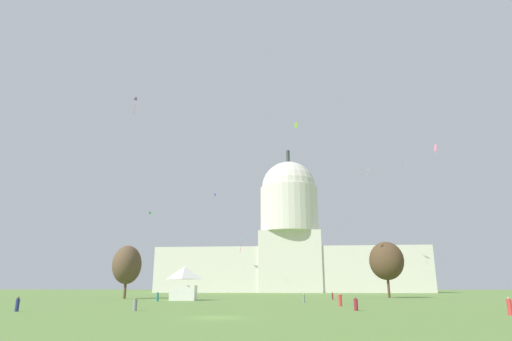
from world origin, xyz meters
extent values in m
plane|color=olive|center=(0.00, 0.00, 0.00)|extent=(800.00, 800.00, 0.00)
cube|color=beige|center=(-28.72, 171.28, 10.66)|extent=(65.23, 18.06, 21.31)
cube|color=beige|center=(36.51, 171.28, 10.66)|extent=(65.23, 18.06, 21.31)
cube|color=beige|center=(3.90, 171.28, 14.40)|extent=(29.72, 19.87, 28.80)
cylinder|color=beige|center=(3.90, 171.28, 39.99)|extent=(28.80, 28.80, 22.38)
sphere|color=beige|center=(3.90, 171.28, 51.18)|extent=(27.48, 27.48, 27.48)
cylinder|color=#2D3833|center=(3.90, 171.28, 68.19)|extent=(1.80, 1.80, 6.55)
cube|color=white|center=(-15.86, 48.11, 1.47)|extent=(5.50, 5.38, 2.93)
pyramid|color=white|center=(-15.86, 48.11, 5.42)|extent=(5.78, 5.65, 2.49)
cylinder|color=#4C3823|center=(29.99, 73.37, 3.10)|extent=(0.62, 0.62, 6.20)
ellipsoid|color=#4C3823|center=(29.99, 73.37, 9.07)|extent=(11.61, 11.38, 9.57)
cylinder|color=brown|center=(-32.98, 59.83, 2.53)|extent=(0.62, 0.62, 5.05)
ellipsoid|color=brown|center=(-32.98, 59.83, 7.73)|extent=(7.86, 8.98, 8.92)
cylinder|color=gray|center=(8.25, 38.46, 0.64)|extent=(0.50, 0.50, 1.29)
sphere|color=beige|center=(8.25, 38.46, 1.39)|extent=(0.28, 0.28, 0.21)
cylinder|color=navy|center=(-23.92, 7.43, 0.69)|extent=(0.57, 0.57, 1.38)
sphere|color=brown|center=(-23.92, 7.43, 1.50)|extent=(0.33, 0.33, 0.24)
cylinder|color=maroon|center=(13.89, 12.74, 0.65)|extent=(0.66, 0.66, 1.30)
sphere|color=brown|center=(13.89, 12.74, 1.40)|extent=(0.31, 0.31, 0.22)
cylinder|color=#1E757A|center=(-19.17, 41.84, 0.76)|extent=(0.42, 0.42, 1.52)
sphere|color=brown|center=(-19.17, 41.84, 1.63)|extent=(0.22, 0.22, 0.22)
cylinder|color=red|center=(13.20, 24.10, 0.78)|extent=(0.50, 0.50, 1.56)
sphere|color=tan|center=(13.20, 24.10, 1.66)|extent=(0.22, 0.22, 0.21)
cylinder|color=gray|center=(-11.23, 9.69, 0.62)|extent=(0.62, 0.62, 1.24)
sphere|color=#A37556|center=(-11.23, 9.69, 1.35)|extent=(0.30, 0.30, 0.22)
cylinder|color=maroon|center=(14.69, 57.00, 0.65)|extent=(0.48, 0.48, 1.30)
sphere|color=#A37556|center=(14.69, 57.00, 1.43)|extent=(0.36, 0.36, 0.26)
cylinder|color=red|center=(27.53, 5.65, 0.75)|extent=(0.57, 0.57, 1.49)
sphere|color=tan|center=(27.53, 5.65, 1.59)|extent=(0.28, 0.28, 0.21)
pyramid|color=purple|center=(-32.43, 54.31, 47.43)|extent=(1.21, 1.89, 0.41)
cylinder|color=red|center=(-32.04, 54.40, 45.25)|extent=(0.25, 0.17, 2.88)
pyramid|color=gold|center=(37.46, 134.74, 49.60)|extent=(1.81, 1.37, 0.33)
cylinder|color=#8CD133|center=(37.40, 134.97, 47.77)|extent=(0.27, 0.19, 2.08)
pyramid|color=red|center=(-29.52, 144.77, 32.61)|extent=(1.50, 1.06, 0.39)
cube|color=pink|center=(37.78, 50.95, 31.77)|extent=(0.31, 1.21, 1.62)
cylinder|color=pink|center=(37.63, 50.95, 30.33)|extent=(0.22, 0.15, 1.40)
pyramid|color=white|center=(38.71, 81.44, 38.97)|extent=(1.29, 1.46, 0.44)
cylinder|color=#8CD133|center=(39.28, 81.27, 37.32)|extent=(0.22, 0.31, 1.74)
cube|color=#8CD133|center=(7.79, 50.88, 38.10)|extent=(0.69, 0.18, 1.24)
cube|color=blue|center=(-26.78, 133.53, 40.43)|extent=(0.69, 0.63, 1.12)
pyramid|color=#33BCDB|center=(-6.94, 65.24, 13.46)|extent=(1.54, 1.60, 0.27)
cylinder|color=#D1339E|center=(-6.57, 65.49, 11.74)|extent=(0.35, 0.11, 2.16)
cube|color=green|center=(-38.25, 87.69, 24.73)|extent=(0.91, 0.88, 0.51)
cube|color=green|center=(-38.25, 87.69, 25.19)|extent=(0.91, 0.88, 0.51)
camera|label=1|loc=(7.27, -39.02, 2.63)|focal=29.57mm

